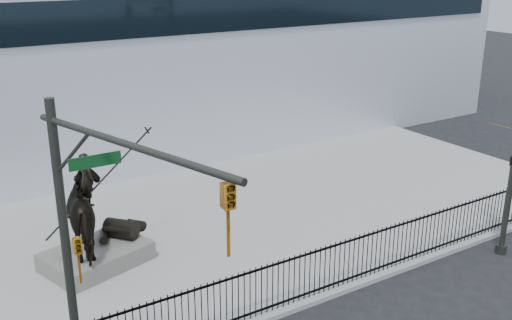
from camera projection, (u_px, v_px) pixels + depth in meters
plaza at (217, 226)px, 21.78m from camera, size 30.00×12.00×0.15m
building at (93, 56)px, 30.73m from camera, size 44.00×14.00×9.00m
picket_fence at (315, 272)px, 16.92m from camera, size 22.10×0.10×1.50m
statue_plinth at (97, 256)px, 18.78m from camera, size 3.52×2.87×0.57m
equestrian_statue at (94, 212)px, 18.34m from camera, size 3.78×2.90×3.32m
traffic_signal_left at (92, 263)px, 10.98m from camera, size 1.52×4.84×7.00m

